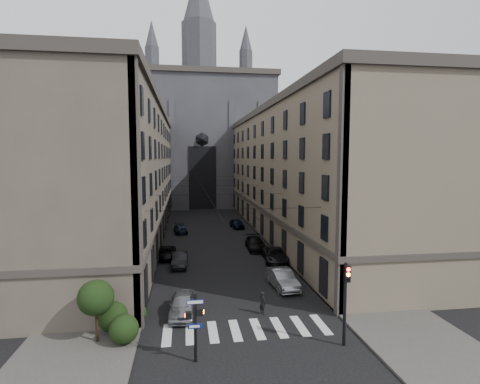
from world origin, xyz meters
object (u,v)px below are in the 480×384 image
car_left_far (181,229)px  car_left_midfar (166,253)px  pedestrian_signal_left (195,322)px  car_right_midfar (256,244)px  car_left_midnear (180,260)px  traffic_light_right (346,294)px  pedestrian (263,303)px  car_left_near (183,304)px  car_right_near (282,279)px  car_right_midnear (275,255)px  car_right_far (237,224)px  gothic_tower (200,132)px

car_left_far → car_left_midfar: bearing=-103.2°
pedestrian_signal_left → car_right_midfar: size_ratio=0.75×
pedestrian_signal_left → car_left_midfar: pedestrian_signal_left is taller
car_left_midnear → car_right_midfar: (9.34, 5.98, 0.04)m
traffic_light_right → pedestrian: 7.18m
car_left_midnear → car_left_near: bearing=-86.4°
car_left_far → car_right_near: 27.33m
car_left_midnear → car_right_midfar: car_right_midfar is taller
car_left_far → car_right_near: bearing=-77.7°
car_right_midnear → car_right_far: 20.34m
traffic_light_right → car_left_far: 37.90m
pedestrian → car_left_midfar: bearing=1.0°
traffic_light_right → car_right_near: traffic_light_right is taller
car_left_midfar → car_right_midfar: (10.91, 2.47, 0.12)m
traffic_light_right → car_right_midfar: size_ratio=0.98×
car_left_near → car_left_far: (-0.43, 30.31, -0.16)m
car_left_far → pedestrian: size_ratio=2.62×
car_left_midnear → car_right_near: car_right_near is taller
car_left_near → pedestrian: bearing=-2.2°
car_left_midnear → car_right_midnear: 10.51m
car_right_far → gothic_tower: bearing=90.1°
car_left_near → car_right_near: bearing=31.6°
traffic_light_right → car_right_midfar: bearing=92.0°
car_left_midfar → car_left_far: (1.47, 14.33, -0.01)m
car_left_midnear → car_left_far: (-0.09, 17.85, -0.09)m
car_left_near → car_right_midnear: size_ratio=0.88×
gothic_tower → car_right_far: gothic_tower is taller
traffic_light_right → car_right_far: bearing=91.7°
car_left_midnear → car_right_far: size_ratio=1.03×
traffic_light_right → car_left_near: 11.84m
car_left_far → pedestrian: 31.58m
pedestrian_signal_left → traffic_light_right: (9.11, 0.42, 0.97)m
car_left_near → car_right_far: car_left_near is taller
gothic_tower → pedestrian: (1.61, -67.60, -16.95)m
pedestrian_signal_left → pedestrian: 7.93m
traffic_light_right → car_left_midfar: size_ratio=1.12×
pedestrian_signal_left → car_right_midfar: 26.32m
traffic_light_right → car_right_near: size_ratio=1.05×
pedestrian_signal_left → car_left_near: 6.72m
traffic_light_right → pedestrian: size_ratio=3.07×
car_left_midfar → gothic_tower: bearing=82.8°
car_right_midfar → gothic_tower: bearing=96.6°
gothic_tower → car_left_midfar: 54.14m
car_left_midnear → pedestrian: bearing=-62.6°
car_right_near → car_right_midnear: 8.47m
car_left_midnear → pedestrian_signal_left: bearing=-84.7°
pedestrian → gothic_tower: bearing=-22.7°
gothic_tower → car_left_midnear: gothic_tower is taller
car_right_near → car_right_midnear: size_ratio=0.93×
car_right_midfar → pedestrian: bearing=-98.3°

